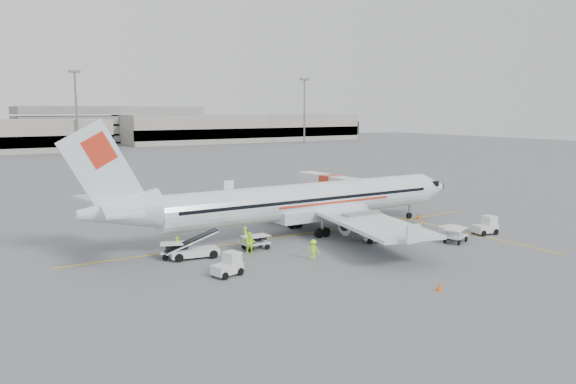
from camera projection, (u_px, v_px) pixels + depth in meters
name	position (u px, v px, depth m)	size (l,w,h in m)	color
ground	(299.00, 234.00, 53.27)	(360.00, 360.00, 0.00)	#56595B
stripe_lead	(299.00, 234.00, 53.27)	(44.00, 0.20, 0.01)	yellow
stripe_cross	(466.00, 232.00, 53.98)	(0.20, 20.00, 0.01)	yellow
terminal_east	(242.00, 128.00, 210.82)	(90.00, 26.00, 10.00)	gray
parking_garage	(110.00, 123.00, 199.28)	(62.00, 24.00, 14.00)	slate
treeline	(28.00, 135.00, 199.18)	(300.00, 3.00, 6.00)	black
mast_center	(77.00, 112.00, 153.00)	(3.20, 1.20, 22.00)	slate
mast_east	(304.00, 112.00, 192.65)	(3.20, 1.20, 22.00)	slate
aircraft	(308.00, 177.00, 53.10)	(39.12, 30.66, 10.78)	white
jet_bridge	(331.00, 192.00, 67.31)	(2.83, 15.12, 3.97)	silver
belt_loader	(194.00, 241.00, 44.48)	(5.09, 1.91, 2.76)	silver
tug_fore	(485.00, 225.00, 53.06)	(2.25, 1.29, 1.74)	silver
tug_mid	(376.00, 234.00, 49.86)	(2.03, 1.16, 1.57)	silver
tug_aft	(227.00, 265.00, 39.75)	(2.14, 1.23, 1.66)	silver
cart_loaded_a	(256.00, 242.00, 47.37)	(2.30, 1.36, 1.20)	silver
cart_loaded_b	(176.00, 251.00, 44.47)	(2.45, 1.45, 1.28)	silver
cart_empty_a	(456.00, 235.00, 49.85)	(2.46, 1.45, 1.28)	silver
cart_empty_b	(449.00, 232.00, 51.72)	(2.11, 1.25, 1.10)	silver
cone_nose	(419.00, 216.00, 60.77)	(0.39, 0.39, 0.64)	#FF5704
cone_port	(200.00, 207.00, 66.70)	(0.37, 0.37, 0.60)	#FF5704
cone_stbd	(439.00, 286.00, 36.60)	(0.36, 0.36, 0.58)	#FF5704
crew_a	(246.00, 237.00, 48.42)	(0.62, 0.41, 1.70)	#ACF01E
crew_b	(250.00, 243.00, 46.00)	(0.87, 0.68, 1.79)	#ACF01E
crew_c	(313.00, 250.00, 44.09)	(1.04, 0.60, 1.61)	#ACF01E
crew_d	(177.00, 247.00, 44.92)	(0.98, 0.41, 1.68)	#ACF01E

